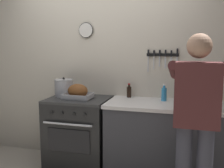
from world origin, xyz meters
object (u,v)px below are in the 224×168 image
object	(u,v)px
roasting_pan	(78,92)
cutting_board	(193,105)
bottle_olive_oil	(180,93)
bottle_dish_soap	(164,94)
bottle_soy_sauce	(129,92)
stove	(79,132)
person_cook	(196,115)
stock_pot	(64,88)
bottle_wine_red	(208,93)

from	to	relation	value
roasting_pan	cutting_board	distance (m)	1.38
bottle_olive_oil	bottle_dish_soap	world-z (taller)	bottle_olive_oil
roasting_pan	bottle_soy_sauce	world-z (taller)	roasting_pan
stove	bottle_soy_sauce	bearing A→B (deg)	20.58
person_cook	stock_pot	xyz separation A→B (m)	(-1.63, 0.75, 0.06)
stove	stock_pot	xyz separation A→B (m)	(-0.24, 0.09, 0.56)
stove	cutting_board	bearing A→B (deg)	-2.66
bottle_wine_red	bottle_soy_sauce	size ratio (longest dim) A/B	1.69
bottle_olive_oil	bottle_wine_red	bearing A→B (deg)	3.98
bottle_wine_red	bottle_soy_sauce	distance (m)	0.96
roasting_pan	cutting_board	size ratio (longest dim) A/B	0.98
cutting_board	bottle_olive_oil	size ratio (longest dim) A/B	1.26
cutting_board	bottle_wine_red	distance (m)	0.23
stock_pot	cutting_board	world-z (taller)	stock_pot
roasting_pan	bottle_olive_oil	xyz separation A→B (m)	(1.23, 0.07, 0.03)
stove	person_cook	world-z (taller)	person_cook
person_cook	stock_pot	bearing A→B (deg)	55.99
bottle_dish_soap	cutting_board	bearing A→B (deg)	-29.97
person_cook	bottle_dish_soap	xyz separation A→B (m)	(-0.34, 0.79, 0.03)
stove	roasting_pan	xyz separation A→B (m)	(0.01, -0.03, 0.54)
bottle_soy_sauce	person_cook	bearing A→B (deg)	-48.42
bottle_olive_oil	roasting_pan	bearing A→B (deg)	-176.81
stove	cutting_board	xyz separation A→B (m)	(1.38, -0.06, 0.46)
bottle_dish_soap	stove	bearing A→B (deg)	-173.26
cutting_board	bottle_dish_soap	size ratio (longest dim) A/B	1.78
stove	bottle_wine_red	bearing A→B (deg)	2.04
stove	cutting_board	distance (m)	1.46
cutting_board	bottle_olive_oil	bearing A→B (deg)	145.72
person_cook	bottle_soy_sauce	world-z (taller)	person_cook
person_cook	roasting_pan	distance (m)	1.52
stove	roasting_pan	world-z (taller)	roasting_pan
person_cook	roasting_pan	xyz separation A→B (m)	(-1.39, 0.63, 0.03)
bottle_olive_oil	cutting_board	bearing A→B (deg)	-34.28
bottle_wine_red	bottle_olive_oil	distance (m)	0.31
person_cook	cutting_board	xyz separation A→B (m)	(-0.01, 0.60, -0.04)
stove	person_cook	bearing A→B (deg)	-25.39
person_cook	bottle_olive_oil	world-z (taller)	person_cook
bottle_dish_soap	stock_pot	bearing A→B (deg)	-178.43
person_cook	bottle_wine_red	size ratio (longest dim) A/B	5.44
bottle_soy_sauce	bottle_dish_soap	bearing A→B (deg)	-12.86
stove	stock_pot	size ratio (longest dim) A/B	3.63
cutting_board	bottle_olive_oil	xyz separation A→B (m)	(-0.14, 0.10, 0.11)
roasting_pan	stock_pot	size ratio (longest dim) A/B	1.42
stove	roasting_pan	distance (m)	0.54
person_cook	bottle_soy_sauce	size ratio (longest dim) A/B	9.22
stock_pot	cutting_board	size ratio (longest dim) A/B	0.69
stock_pot	bottle_soy_sauce	bearing A→B (deg)	9.26
person_cook	bottle_wine_red	world-z (taller)	person_cook
stove	person_cook	xyz separation A→B (m)	(1.39, -0.66, 0.50)
stock_pot	bottle_soy_sauce	size ratio (longest dim) A/B	1.38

